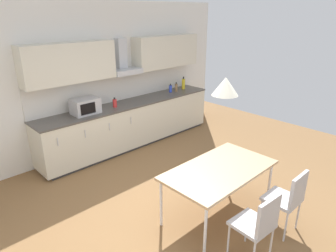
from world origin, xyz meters
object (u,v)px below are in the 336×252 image
(bottle_yellow, at_px, (183,84))
(chair_near_left, at_px, (259,222))
(bottle_blue, at_px, (170,89))
(chair_near_right, at_px, (289,196))
(microwave, at_px, (85,106))
(bottle_red, at_px, (115,103))
(dining_table, at_px, (219,171))
(pendant_lamp, at_px, (225,86))
(bottle_brown, at_px, (176,87))

(bottle_yellow, bearing_deg, chair_near_left, -125.62)
(bottle_blue, xyz_separation_m, chair_near_left, (-2.15, -3.60, -0.47))
(bottle_yellow, bearing_deg, chair_near_right, -117.53)
(microwave, relative_size, bottle_red, 2.54)
(microwave, distance_m, dining_table, 2.80)
(chair_near_right, relative_size, chair_near_left, 1.00)
(bottle_yellow, height_order, pendant_lamp, pendant_lamp)
(microwave, xyz_separation_m, chair_near_left, (0.05, -3.56, -0.53))
(microwave, relative_size, dining_table, 0.31)
(bottle_blue, distance_m, bottle_brown, 0.15)
(pendant_lamp, bearing_deg, chair_near_left, -113.58)
(microwave, relative_size, chair_near_left, 0.55)
(bottle_yellow, relative_size, chair_near_left, 0.34)
(microwave, bearing_deg, bottle_blue, 1.12)
(chair_near_right, bearing_deg, dining_table, 113.28)
(microwave, distance_m, bottle_brown, 2.34)
(bottle_yellow, xyz_separation_m, dining_table, (-2.23, -2.79, -0.37))
(dining_table, bearing_deg, microwave, 98.39)
(bottle_red, relative_size, chair_near_left, 0.22)
(microwave, bearing_deg, chair_near_right, -78.03)
(bottle_blue, height_order, chair_near_right, bottle_blue)
(bottle_red, bearing_deg, bottle_yellow, 2.37)
(bottle_red, distance_m, bottle_brown, 1.73)
(bottle_blue, bearing_deg, chair_near_left, -120.83)
(bottle_blue, distance_m, chair_near_left, 4.22)
(bottle_red, relative_size, bottle_brown, 0.87)
(bottle_yellow, distance_m, chair_near_right, 4.09)
(microwave, relative_size, bottle_yellow, 1.61)
(bottle_red, relative_size, pendant_lamp, 0.59)
(microwave, bearing_deg, chair_near_left, -89.19)
(dining_table, height_order, chair_near_left, chair_near_left)
(bottle_red, distance_m, chair_near_left, 3.59)
(dining_table, bearing_deg, bottle_yellow, 51.41)
(microwave, distance_m, bottle_blue, 2.20)
(bottle_red, xyz_separation_m, chair_near_right, (0.14, -3.52, -0.47))
(bottle_yellow, distance_m, bottle_brown, 0.30)
(bottle_blue, bearing_deg, dining_table, -122.76)
(bottle_red, height_order, bottle_brown, bottle_brown)
(bottle_yellow, distance_m, chair_near_left, 4.46)
(microwave, relative_size, bottle_brown, 2.21)
(chair_near_left, distance_m, pendant_lamp, 1.58)
(chair_near_right, height_order, chair_near_left, same)
(bottle_blue, height_order, dining_table, bottle_blue)
(bottle_red, bearing_deg, dining_table, -94.34)
(bottle_yellow, xyz_separation_m, pendant_lamp, (-2.23, -2.79, 0.79))
(microwave, distance_m, bottle_yellow, 2.63)
(bottle_red, relative_size, dining_table, 0.12)
(bottle_yellow, distance_m, dining_table, 3.59)
(chair_near_left, relative_size, pendant_lamp, 2.72)
(microwave, height_order, dining_table, microwave)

